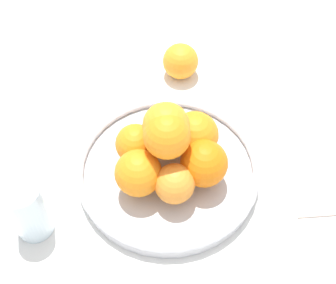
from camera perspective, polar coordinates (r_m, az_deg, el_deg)
ground_plane at (r=0.84m, az=0.00°, el=-4.18°), size 4.00×4.00×0.00m
fruit_bowl at (r=0.83m, az=0.00°, el=-3.57°), size 0.32×0.32×0.03m
orange_pile at (r=0.77m, az=0.31°, el=-0.57°), size 0.19×0.19×0.14m
stray_orange at (r=0.99m, az=1.54°, el=9.82°), size 0.07×0.07×0.07m
drinking_glass at (r=0.77m, az=-16.66°, el=-7.95°), size 0.06×0.06×0.12m
napkin_folded at (r=0.89m, az=19.21°, el=-3.83°), size 0.19×0.19×0.01m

